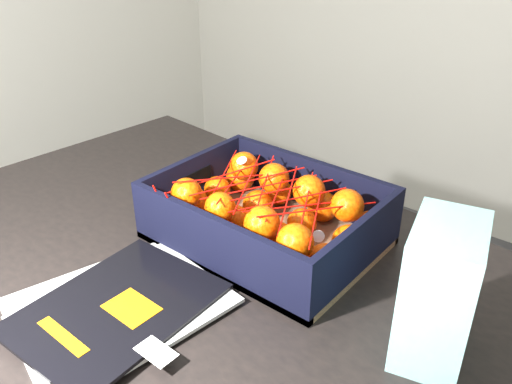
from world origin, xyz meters
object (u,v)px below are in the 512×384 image
Objects in this scene: retail_carton at (439,292)px; table at (199,306)px; magazine_stack at (118,306)px; produce_crate at (267,223)px.

table is at bearing 173.94° from retail_carton.
magazine_stack reaches higher than table.
magazine_stack is 0.86× the size of produce_crate.
produce_crate is at bearing 153.95° from retail_carton.
table is at bearing -112.73° from produce_crate.
retail_carton is at bearing 29.55° from magazine_stack.
magazine_stack is 0.45m from retail_carton.
magazine_stack is (0.00, -0.16, 0.11)m from table.
retail_carton reaches higher than table.
produce_crate is (0.05, 0.29, 0.02)m from magazine_stack.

